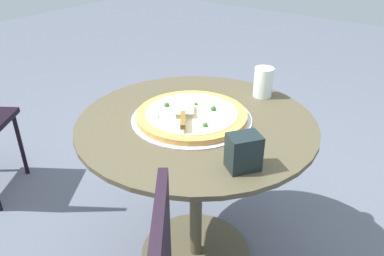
# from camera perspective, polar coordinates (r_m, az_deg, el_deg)

# --- Properties ---
(ground_plane) EXTENTS (10.00, 10.00, 0.00)m
(ground_plane) POSITION_cam_1_polar(r_m,az_deg,el_deg) (1.90, 0.53, -18.17)
(ground_plane) COLOR #555B69
(patio_table) EXTENTS (0.91, 0.91, 0.71)m
(patio_table) POSITION_cam_1_polar(r_m,az_deg,el_deg) (1.55, 0.62, -4.96)
(patio_table) COLOR #4D4530
(patio_table) RESTS_ON ground
(pizza_on_tray) EXTENTS (0.46, 0.46, 0.04)m
(pizza_on_tray) POSITION_cam_1_polar(r_m,az_deg,el_deg) (1.46, -0.00, 1.92)
(pizza_on_tray) COLOR silver
(pizza_on_tray) RESTS_ON patio_table
(pizza_server) EXTENTS (0.17, 0.20, 0.02)m
(pizza_server) POSITION_cam_1_polar(r_m,az_deg,el_deg) (1.39, -1.34, 2.06)
(pizza_server) COLOR silver
(pizza_server) RESTS_ON pizza_on_tray
(drinking_cup) EXTENTS (0.08, 0.08, 0.13)m
(drinking_cup) POSITION_cam_1_polar(r_m,az_deg,el_deg) (1.66, 10.57, 6.73)
(drinking_cup) COLOR white
(drinking_cup) RESTS_ON patio_table
(napkin_dispenser) EXTENTS (0.12, 0.12, 0.11)m
(napkin_dispenser) POSITION_cam_1_polar(r_m,az_deg,el_deg) (1.17, 7.69, -3.57)
(napkin_dispenser) COLOR black
(napkin_dispenser) RESTS_ON patio_table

